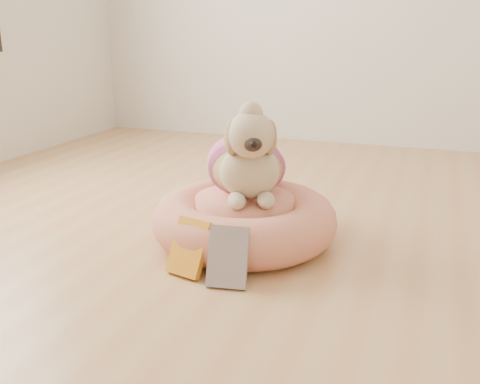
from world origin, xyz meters
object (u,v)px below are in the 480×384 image
(dog, at_px, (247,145))
(book_white, at_px, (228,257))
(pet_bed, at_px, (245,220))
(book_yellow, at_px, (189,247))

(dog, distance_m, book_white, 0.48)
(pet_bed, height_order, book_yellow, book_yellow)
(book_yellow, height_order, book_white, book_white)
(dog, bearing_deg, book_yellow, -126.28)
(book_white, bearing_deg, dog, 91.63)
(pet_bed, xyz_separation_m, book_white, (0.07, -0.35, 0.01))
(dog, bearing_deg, pet_bed, -108.19)
(book_white, bearing_deg, pet_bed, 92.07)
(book_yellow, bearing_deg, book_white, 1.59)
(pet_bed, xyz_separation_m, book_yellow, (-0.08, -0.32, 0.00))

